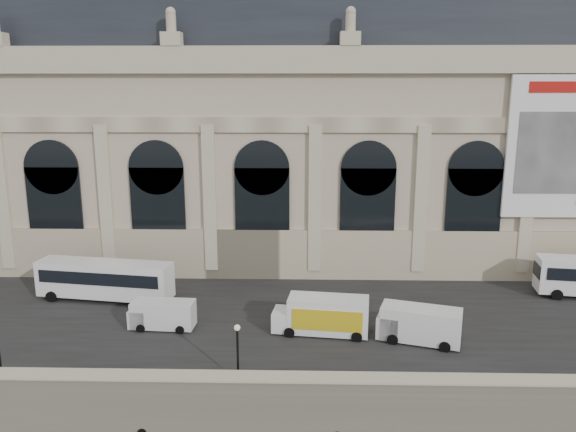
% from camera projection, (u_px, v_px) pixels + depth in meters
% --- Properties ---
extents(quay, '(160.00, 70.00, 6.00)m').
position_uv_depth(quay, '(303.00, 267.00, 68.50)').
color(quay, '#79715D').
rests_on(quay, ground).
extents(street, '(160.00, 24.00, 0.06)m').
position_uv_depth(street, '(304.00, 310.00, 47.35)').
color(street, '#2D2D2D').
rests_on(street, quay).
extents(parapet, '(160.00, 1.40, 1.21)m').
position_uv_depth(parapet, '(305.00, 385.00, 34.16)').
color(parapet, '#79715D').
rests_on(parapet, quay).
extents(museum, '(69.00, 18.70, 29.10)m').
position_uv_depth(museum, '(249.00, 131.00, 60.90)').
color(museum, '#C1AF94').
rests_on(museum, quay).
extents(bus_left, '(12.23, 4.26, 3.53)m').
position_uv_depth(bus_left, '(105.00, 279.00, 49.12)').
color(bus_left, white).
rests_on(bus_left, quay).
extents(van_b, '(5.10, 2.32, 2.22)m').
position_uv_depth(van_b, '(160.00, 315.00, 43.53)').
color(van_b, white).
rests_on(van_b, quay).
extents(van_c, '(6.37, 3.92, 2.66)m').
position_uv_depth(van_c, '(415.00, 324.00, 41.20)').
color(van_c, white).
rests_on(van_c, quay).
extents(box_truck, '(7.46, 3.30, 2.91)m').
position_uv_depth(box_truck, '(323.00, 315.00, 42.52)').
color(box_truck, white).
rests_on(box_truck, quay).
extents(lamp_right, '(0.40, 0.40, 3.91)m').
position_uv_depth(lamp_right, '(238.00, 354.00, 35.35)').
color(lamp_right, black).
rests_on(lamp_right, quay).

